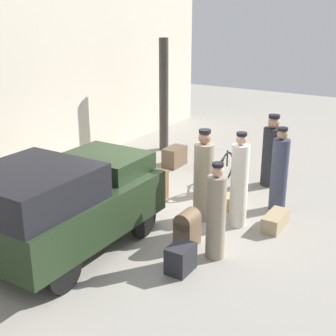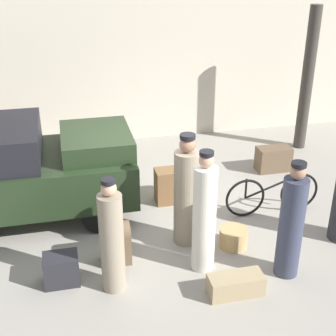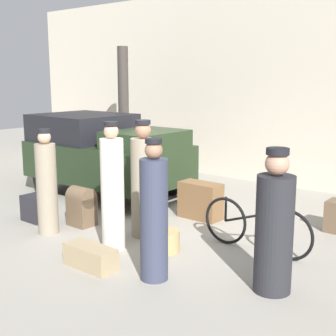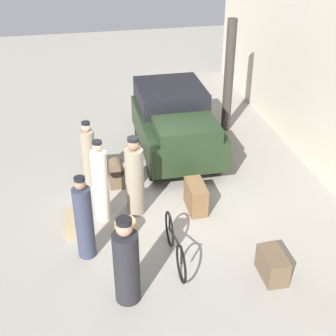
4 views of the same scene
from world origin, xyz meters
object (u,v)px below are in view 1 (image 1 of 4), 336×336
(truck, at_px, (63,201))
(porter_with_bicycle, at_px, (204,179))
(trunk_large_brown, at_px, (152,188))
(conductor_in_dark_uniform, at_px, (216,215))
(porter_standing_middle, at_px, (239,183))
(suitcase_small_leather, at_px, (175,157))
(porter_lifting_near_truck, at_px, (271,154))
(wicker_basket, at_px, (232,202))
(bicycle, at_px, (218,172))
(suitcase_tan_flat, at_px, (187,227))
(suitcase_black_upright, at_px, (275,221))
(trunk_umber_medium, at_px, (181,258))
(porter_carrying_trunk, at_px, (279,172))

(truck, height_order, porter_with_bicycle, porter_with_bicycle)
(trunk_large_brown, bearing_deg, porter_with_bicycle, -96.81)
(conductor_in_dark_uniform, relative_size, trunk_large_brown, 2.23)
(porter_standing_middle, xyz_separation_m, suitcase_small_leather, (2.39, 2.83, -0.60))
(porter_lifting_near_truck, height_order, suitcase_small_leather, porter_lifting_near_truck)
(wicker_basket, bearing_deg, porter_lifting_near_truck, -5.71)
(bicycle, xyz_separation_m, suitcase_tan_flat, (-2.83, -0.78, -0.02))
(bicycle, height_order, trunk_large_brown, bicycle)
(porter_with_bicycle, relative_size, suitcase_black_upright, 2.43)
(trunk_large_brown, bearing_deg, trunk_umber_medium, -137.56)
(conductor_in_dark_uniform, bearing_deg, porter_carrying_trunk, -5.42)
(porter_standing_middle, xyz_separation_m, suitcase_tan_flat, (-1.20, 0.43, -0.51))
(conductor_in_dark_uniform, height_order, suitcase_black_upright, conductor_in_dark_uniform)
(trunk_umber_medium, xyz_separation_m, trunk_large_brown, (2.10, 1.92, 0.10))
(wicker_basket, xyz_separation_m, conductor_in_dark_uniform, (-1.93, -0.56, 0.62))
(truck, xyz_separation_m, suitcase_tan_flat, (1.25, -1.69, -0.57))
(bicycle, distance_m, porter_carrying_trunk, 1.74)
(porter_lifting_near_truck, relative_size, suitcase_tan_flat, 2.55)
(truck, bearing_deg, porter_carrying_trunk, -35.10)
(porter_lifting_near_truck, height_order, suitcase_tan_flat, porter_lifting_near_truck)
(suitcase_black_upright, bearing_deg, truck, 134.28)
(truck, height_order, porter_carrying_trunk, porter_carrying_trunk)
(truck, xyz_separation_m, suitcase_small_leather, (4.85, 0.71, -0.66))
(wicker_basket, height_order, trunk_large_brown, trunk_large_brown)
(suitcase_black_upright, relative_size, suitcase_small_leather, 1.07)
(suitcase_black_upright, bearing_deg, wicker_basket, 71.35)
(wicker_basket, relative_size, trunk_umber_medium, 0.92)
(bicycle, height_order, suitcase_tan_flat, bicycle)
(porter_lifting_near_truck, distance_m, trunk_umber_medium, 4.43)
(trunk_umber_medium, bearing_deg, porter_carrying_trunk, -8.96)
(porter_with_bicycle, distance_m, conductor_in_dark_uniform, 1.53)
(truck, distance_m, porter_with_bicycle, 2.78)
(truck, distance_m, bicycle, 4.22)
(bicycle, relative_size, porter_standing_middle, 0.93)
(wicker_basket, bearing_deg, trunk_umber_medium, -173.40)
(truck, height_order, suitcase_small_leather, truck)
(suitcase_black_upright, bearing_deg, porter_carrying_trunk, 17.39)
(porter_lifting_near_truck, xyz_separation_m, suitcase_black_upright, (-2.13, -0.89, -0.61))
(bicycle, xyz_separation_m, porter_lifting_near_truck, (0.77, -0.99, 0.39))
(conductor_in_dark_uniform, xyz_separation_m, suitcase_small_leather, (3.70, 3.00, -0.52))
(bicycle, bearing_deg, trunk_umber_medium, -162.92)
(truck, bearing_deg, porter_with_bicycle, -30.39)
(wicker_basket, relative_size, porter_with_bicycle, 0.24)
(wicker_basket, height_order, suitcase_small_leather, suitcase_small_leather)
(porter_with_bicycle, distance_m, trunk_umber_medium, 2.12)
(wicker_basket, bearing_deg, porter_standing_middle, -147.06)
(suitcase_black_upright, bearing_deg, porter_lifting_near_truck, 22.61)
(conductor_in_dark_uniform, relative_size, porter_standing_middle, 0.90)
(suitcase_black_upright, bearing_deg, trunk_umber_medium, 161.36)
(conductor_in_dark_uniform, xyz_separation_m, suitcase_tan_flat, (0.11, 0.59, -0.42))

